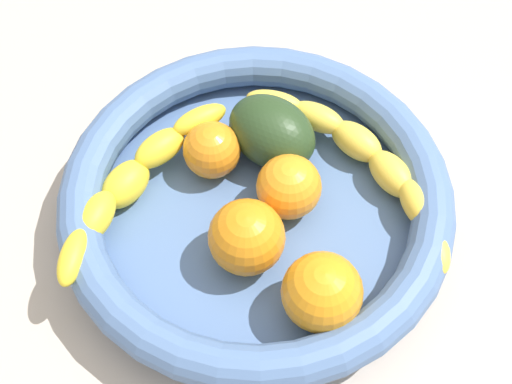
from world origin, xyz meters
TOP-DOWN VIEW (x-y plane):
  - kitchen_counter at (0.00, 0.00)cm, footprint 120.00×120.00cm
  - fruit_bowl at (0.00, 0.00)cm, footprint 34.40×34.40cm
  - banana_draped_left at (-10.42, -1.77)cm, footprint 14.02×22.50cm
  - banana_draped_right at (10.39, -3.58)cm, footprint 17.26×16.33cm
  - orange_front at (-2.90, 0.12)cm, footprint 5.70×5.70cm
  - orange_mid_left at (-3.02, 10.40)cm, footprint 6.52×6.52cm
  - orange_mid_right at (1.72, 4.28)cm, footprint 6.43×6.43cm
  - orange_rear at (2.85, -5.45)cm, footprint 5.20×5.20cm
  - avocado_dark at (-2.77, -5.92)cm, footprint 10.31×10.67cm

SIDE VIEW (x-z plane):
  - kitchen_counter at x=0.00cm, z-range 0.00..3.00cm
  - fruit_bowl at x=0.00cm, z-range 3.11..9.27cm
  - banana_draped_left at x=-10.42cm, z-range 5.78..9.15cm
  - banana_draped_right at x=10.39cm, z-range 5.59..9.99cm
  - orange_rear at x=2.85cm, z-range 5.33..10.54cm
  - orange_front at x=-2.90cm, z-range 5.33..11.03cm
  - avocado_dark at x=-2.77cm, z-range 5.33..11.39cm
  - orange_mid_right at x=1.72cm, z-range 5.33..11.76cm
  - orange_mid_left at x=-3.02cm, z-range 5.33..11.85cm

